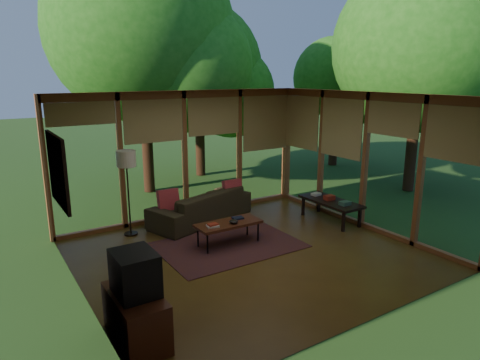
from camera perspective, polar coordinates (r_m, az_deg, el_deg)
floor at (r=7.49m, az=1.32°, el=-9.91°), size 5.50×5.50×0.00m
ceiling at (r=6.85m, az=1.45°, el=11.20°), size 5.50×5.50×0.00m
wall_left at (r=6.02m, az=-20.94°, el=-3.20°), size 0.04×5.00×2.70m
wall_front at (r=5.25m, az=16.86°, el=-5.33°), size 5.50×0.04×2.70m
window_wall_back at (r=9.18m, az=-7.37°, el=3.31°), size 5.50×0.12×2.70m
window_wall_right at (r=8.85m, az=16.34°, el=2.46°), size 0.12×5.00×2.70m
exterior_lawn at (r=18.33m, az=8.20°, el=4.29°), size 40.00×40.00×0.00m
tree_nw at (r=11.32m, az=-13.14°, el=19.02°), size 4.59×4.59×6.40m
tree_ne at (r=13.00m, az=-5.75°, el=14.61°), size 3.81×3.81×5.10m
tree_se at (r=11.88m, az=22.77°, el=16.03°), size 4.24×4.24×5.80m
tree_far at (r=14.61m, az=12.35°, el=13.12°), size 2.62×2.62×4.21m
rug at (r=7.87m, az=-1.54°, el=-8.63°), size 2.47×1.75×0.01m
sofa at (r=9.03m, az=-5.23°, el=-3.45°), size 2.45×1.55×0.67m
pillow_left at (r=8.61m, az=-9.54°, el=-2.68°), size 0.42×0.22×0.44m
pillow_right at (r=9.27m, az=-1.01°, el=-1.29°), size 0.42×0.22×0.44m
ct_book_lower at (r=7.54m, az=-3.65°, el=-6.14°), size 0.23×0.19×0.03m
ct_book_upper at (r=7.53m, az=-3.66°, el=-5.93°), size 0.18×0.14×0.03m
ct_book_side at (r=7.94m, az=-0.31°, el=-5.08°), size 0.22×0.18×0.03m
ct_bowl at (r=7.69m, az=-0.85°, el=-5.56°), size 0.16×0.16×0.07m
media_cabinet at (r=5.32m, az=-13.70°, el=-17.35°), size 0.50×1.00×0.60m
television at (r=5.07m, az=-13.84°, el=-11.97°), size 0.45×0.55×0.50m
console_book_a at (r=8.89m, az=13.83°, el=-3.03°), size 0.21×0.16×0.08m
console_book_b at (r=9.18m, az=11.82°, el=-2.31°), size 0.22×0.17×0.10m
console_book_c at (r=9.47m, az=10.13°, el=-1.87°), size 0.21×0.16×0.05m
floor_lamp at (r=8.24m, az=-14.91°, el=2.13°), size 0.36×0.36×1.65m
coffee_table at (r=7.77m, az=-1.56°, el=-5.91°), size 1.20×0.50×0.43m
side_console at (r=9.18m, az=12.01°, el=-2.93°), size 0.60×1.40×0.46m
wall_painting at (r=7.31m, az=-23.10°, el=1.16°), size 0.06×1.35×1.15m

